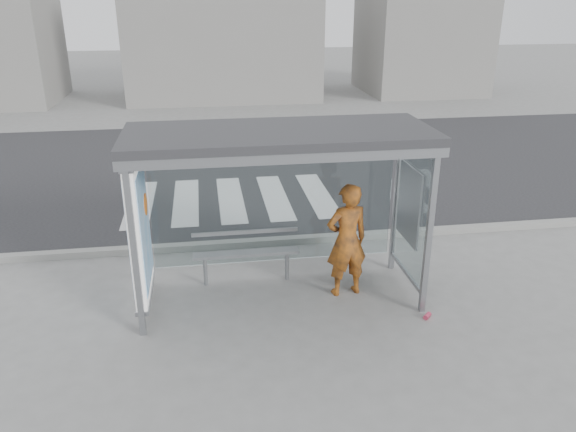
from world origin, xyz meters
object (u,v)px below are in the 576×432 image
at_px(bench, 246,253).
at_px(bus_shelter, 253,174).
at_px(person, 347,240).
at_px(soda_can, 427,316).

bearing_deg(bench, bus_shelter, -79.54).
relative_size(person, bench, 1.07).
xyz_separation_m(person, soda_can, (1.00, -0.90, -0.86)).
bearing_deg(bus_shelter, soda_can, -22.19).
relative_size(bus_shelter, soda_can, 31.61).
bearing_deg(bench, person, -21.76).
height_order(bench, soda_can, bench).
height_order(bus_shelter, bench, bus_shelter).
distance_m(bus_shelter, soda_can, 3.22).
distance_m(bus_shelter, person, 1.76).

